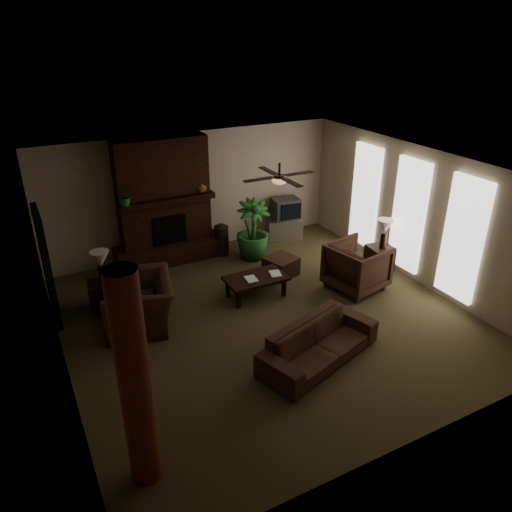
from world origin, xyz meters
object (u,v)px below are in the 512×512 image
log_column (135,384)px  lamp_left (101,261)px  sofa (319,338)px  side_table_left (103,295)px  floor_plant (253,242)px  ottoman (281,266)px  side_table_right (379,258)px  armchair_left (138,295)px  armchair_right (357,264)px  lamp_right (385,228)px  floor_vase (221,237)px  coffee_table (256,279)px  tv_stand (285,228)px

log_column → lamp_left: 4.14m
sofa → side_table_left: bearing=112.9°
floor_plant → sofa: bearing=-101.6°
sofa → lamp_left: lamp_left is taller
ottoman → side_table_right: size_ratio=1.09×
armchair_left → armchair_right: (4.30, -0.72, -0.06)m
sofa → lamp_right: bearing=16.2°
log_column → lamp_left: bearing=84.2°
floor_vase → lamp_right: size_ratio=1.18×
armchair_left → floor_vase: 3.23m
armchair_right → floor_plant: armchair_right is taller
side_table_right → armchair_right: bearing=-156.0°
coffee_table → lamp_right: size_ratio=1.85×
sofa → floor_plant: 3.97m
armchair_right → ottoman: 1.66m
armchair_left → side_table_right: size_ratio=2.47×
side_table_left → tv_stand: bearing=15.6°
armchair_right → tv_stand: armchair_right is taller
log_column → armchair_right: bearing=26.4°
tv_stand → lamp_right: size_ratio=1.31×
armchair_right → floor_vase: armchair_right is taller
coffee_table → lamp_left: 2.95m
side_table_left → side_table_right: 5.85m
coffee_table → side_table_left: (-2.79, 0.95, -0.10)m
armchair_left → armchair_right: size_ratio=1.27×
armchair_left → coffee_table: armchair_left is taller
sofa → side_table_left: size_ratio=3.91×
side_table_left → coffee_table: bearing=-18.7°
ottoman → armchair_left: bearing=-171.3°
ottoman → lamp_left: lamp_left is taller
armchair_right → lamp_right: 1.13m
sofa → side_table_right: size_ratio=3.91×
lamp_left → side_table_right: lamp_left is taller
ottoman → sofa: bearing=-108.5°
sofa → lamp_right: lamp_right is taller
armchair_right → lamp_left: (-4.72, 1.55, 0.47)m
tv_stand → floor_plant: bearing=-130.3°
tv_stand → side_table_right: side_table_right is taller
ottoman → armchair_right: bearing=-48.7°
tv_stand → side_table_right: 2.67m
armchair_right → floor_plant: bearing=17.2°
armchair_right → floor_vase: 3.29m
side_table_left → lamp_right: 5.91m
side_table_right → lamp_right: 0.73m
armchair_right → side_table_right: (0.96, 0.43, -0.26)m
log_column → lamp_right: bearing=25.6°
side_table_left → lamp_right: lamp_right is taller
ottoman → tv_stand: tv_stand is taller
sofa → floor_vase: (0.23, 4.39, 0.01)m
lamp_right → coffee_table: bearing=174.7°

